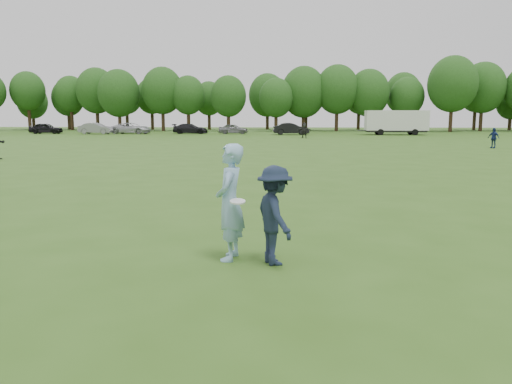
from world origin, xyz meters
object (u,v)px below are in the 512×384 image
Objects in this scene: car_d at (190,129)px; car_e at (233,129)px; player_far_d at (304,130)px; cargo_trailer at (396,121)px; car_f at (291,129)px; player_far_b at (493,138)px; defender at (275,215)px; thrower at (230,202)px; car_a at (46,128)px; car_b at (96,128)px; car_c at (132,128)px.

car_d is 1.19× the size of car_e.
cargo_trailer reaches higher than player_far_d.
player_far_b is at bearing -154.99° from car_f.
defender is at bearing 173.34° from car_f.
thrower reaches higher than player_far_b.
player_far_b is 37.26m from car_e.
player_far_d is at bearing -140.59° from car_e.
player_far_d is 15.22m from car_e.
car_a is (-35.78, 10.74, -0.11)m from player_far_d.
car_f reaches higher than car_b.
thrower is 62.00m from car_d.
defender is 48.93m from player_far_d.
player_far_b is (16.22, 32.24, -0.07)m from defender.
car_a is 0.95× the size of car_b.
car_f reaches higher than car_d.
defender is at bearing -65.75° from player_far_b.
car_f is at bearing -101.50° from car_d.
car_b reaches higher than car_a.
thrower is 0.38× the size of car_c.
car_f is (0.26, 58.37, -0.08)m from defender.
car_b is at bearing 96.67° from car_d.
cargo_trailer reaches higher than thrower.
car_d is 14.27m from car_f.
defender is 36.09m from player_far_b.
car_b is 18.91m from car_e.
car_e is at bearing -179.03° from player_far_b.
player_far_d is (-14.45, 16.66, 0.07)m from player_far_b.
cargo_trailer reaches higher than car_d.
car_c is 1.13× the size of car_d.
defender is (0.81, -0.22, -0.18)m from thrower.
defender is 0.37× the size of car_b.
cargo_trailer is (14.10, 59.02, 0.91)m from defender.
car_a is 7.47m from car_b.
car_f reaches higher than car_a.
car_d is at bearing 90.11° from car_e.
car_a is at bearing -146.71° from thrower.
car_e is at bearing 175.41° from cargo_trailer.
player_far_d is 37.36m from car_a.
car_b is at bearing 172.03° from player_far_d.
car_d is (8.18, 0.60, -0.06)m from car_c.
defender is 0.43× the size of car_e.
thrower reaches higher than car_d.
car_c is (4.59, 1.23, -0.01)m from car_b.
car_d is at bearing 176.26° from cargo_trailer.
thrower is 1.31× the size of player_far_b.
car_d is (-13.79, 60.85, -0.16)m from defender.
cargo_trailer is (40.66, 0.02, 1.00)m from car_b.
car_e is at bearing -92.16° from car_d.
car_e is (-7.73, 60.78, -0.17)m from defender.
cargo_trailer is (48.11, -0.61, 1.02)m from car_a.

